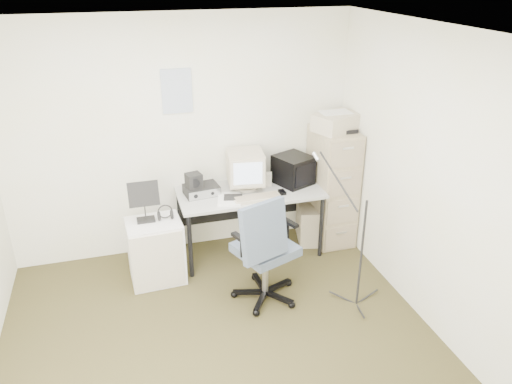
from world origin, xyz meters
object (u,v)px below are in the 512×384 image
object	(u,v)px
filing_cabinet	(332,186)
office_chair	(265,247)
desk	(250,222)
side_cart	(156,251)

from	to	relation	value
filing_cabinet	office_chair	bearing A→B (deg)	-140.00
filing_cabinet	desk	world-z (taller)	filing_cabinet
side_cart	desk	bearing A→B (deg)	10.46
filing_cabinet	office_chair	world-z (taller)	filing_cabinet
filing_cabinet	side_cart	world-z (taller)	filing_cabinet
filing_cabinet	side_cart	bearing A→B (deg)	-172.09
desk	office_chair	xyz separation A→B (m)	(-0.09, -0.84, 0.18)
filing_cabinet	desk	bearing A→B (deg)	-178.19
office_chair	side_cart	bearing A→B (deg)	126.54
desk	side_cart	xyz separation A→B (m)	(-1.03, -0.25, -0.04)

